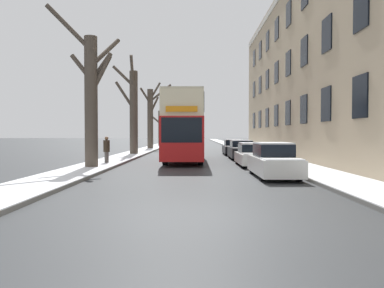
# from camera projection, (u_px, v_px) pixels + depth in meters

# --- Properties ---
(ground_plane) EXTENTS (320.00, 320.00, 0.00)m
(ground_plane) POSITION_uv_depth(u_px,v_px,m) (195.00, 216.00, 8.64)
(ground_plane) COLOR #303335
(sidewalk_left) EXTENTS (2.38, 130.00, 0.16)m
(sidewalk_left) POSITION_uv_depth(u_px,v_px,m) (161.00, 145.00, 61.67)
(sidewalk_left) COLOR slate
(sidewalk_left) RESTS_ON ground
(sidewalk_right) EXTENTS (2.38, 130.00, 0.16)m
(sidewalk_right) POSITION_uv_depth(u_px,v_px,m) (230.00, 145.00, 61.55)
(sidewalk_right) COLOR slate
(sidewalk_right) RESTS_ON ground
(terrace_facade_right) EXTENTS (9.10, 41.38, 13.64)m
(terrace_facade_right) POSITION_uv_depth(u_px,v_px,m) (350.00, 67.00, 27.52)
(terrace_facade_right) COLOR tan
(terrace_facade_right) RESTS_ON ground
(bare_tree_left_0) EXTENTS (3.32, 3.22, 8.61)m
(bare_tree_left_0) POSITION_uv_depth(u_px,v_px,m) (91.00, 95.00, 19.90)
(bare_tree_left_0) COLOR #4C4238
(bare_tree_left_0) RESTS_ON ground
(bare_tree_left_1) EXTENTS (2.23, 2.16, 8.60)m
(bare_tree_left_1) POSITION_uv_depth(u_px,v_px,m) (133.00, 109.00, 32.95)
(bare_tree_left_1) COLOR #4C4238
(bare_tree_left_1) RESTS_ON ground
(bare_tree_left_2) EXTENTS (3.64, 3.09, 8.26)m
(bare_tree_left_2) POSITION_uv_depth(u_px,v_px,m) (151.00, 116.00, 45.44)
(bare_tree_left_2) COLOR #4C4238
(bare_tree_left_2) RESTS_ON ground
(bare_tree_left_3) EXTENTS (2.40, 3.75, 6.51)m
(bare_tree_left_3) POSITION_uv_depth(u_px,v_px,m) (161.00, 126.00, 58.41)
(bare_tree_left_3) COLOR #4C4238
(bare_tree_left_3) RESTS_ON ground
(double_decker_bus) EXTENTS (2.55, 10.78, 4.55)m
(double_decker_bus) POSITION_uv_depth(u_px,v_px,m) (185.00, 124.00, 26.04)
(double_decker_bus) COLOR red
(double_decker_bus) RESTS_ON ground
(parked_car_0) EXTENTS (1.68, 4.45, 1.53)m
(parked_car_0) POSITION_uv_depth(u_px,v_px,m) (274.00, 161.00, 16.37)
(parked_car_0) COLOR silver
(parked_car_0) RESTS_ON ground
(parked_car_1) EXTENTS (1.83, 4.25, 1.38)m
(parked_car_1) POSITION_uv_depth(u_px,v_px,m) (253.00, 155.00, 22.11)
(parked_car_1) COLOR silver
(parked_car_1) RESTS_ON ground
(parked_car_2) EXTENTS (1.73, 4.07, 1.43)m
(parked_car_2) POSITION_uv_depth(u_px,v_px,m) (241.00, 150.00, 28.02)
(parked_car_2) COLOR black
(parked_car_2) RESTS_ON ground
(parked_car_3) EXTENTS (1.81, 3.93, 1.41)m
(parked_car_3) POSITION_uv_depth(u_px,v_px,m) (234.00, 148.00, 33.65)
(parked_car_3) COLOR black
(parked_car_3) RESTS_ON ground
(pedestrian_left_sidewalk) EXTENTS (0.38, 0.38, 1.75)m
(pedestrian_left_sidewalk) POSITION_uv_depth(u_px,v_px,m) (107.00, 149.00, 22.60)
(pedestrian_left_sidewalk) COLOR #4C4742
(pedestrian_left_sidewalk) RESTS_ON ground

